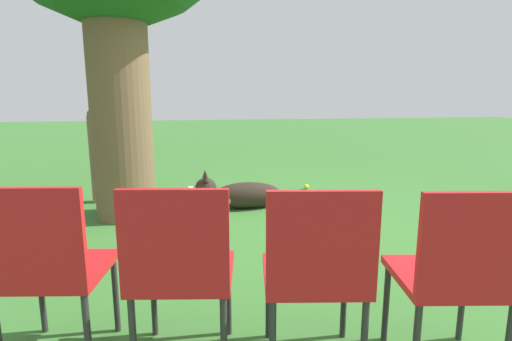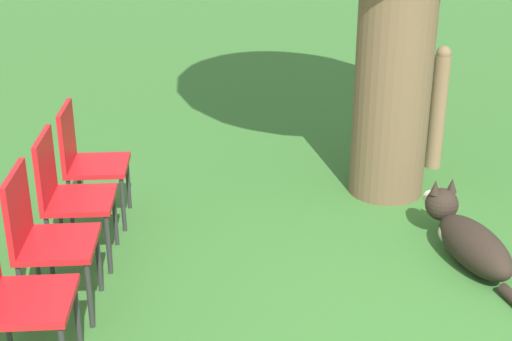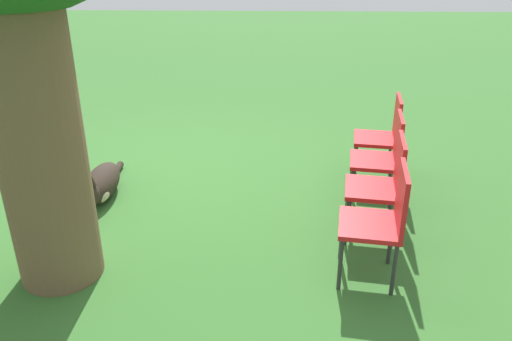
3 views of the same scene
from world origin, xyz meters
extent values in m
plane|color=#38702D|center=(0.00, 0.00, 0.00)|extent=(30.00, 30.00, 0.00)
cylinder|color=brown|center=(0.43, 1.33, 1.21)|extent=(0.58, 0.58, 2.42)
ellipsoid|color=#2D231C|center=(0.53, 0.10, 0.14)|extent=(0.32, 0.77, 0.28)
ellipsoid|color=#C6B293|center=(0.52, 0.31, 0.13)|extent=(0.25, 0.28, 0.17)
sphere|color=#2D231C|center=(0.51, 0.54, 0.24)|extent=(0.24, 0.24, 0.23)
cylinder|color=#C6B293|center=(0.51, 0.67, 0.22)|extent=(0.10, 0.11, 0.10)
cone|color=#2D231C|center=(0.45, 0.53, 0.37)|extent=(0.07, 0.07, 0.10)
cone|color=#2D231C|center=(0.58, 0.54, 0.37)|extent=(0.07, 0.07, 0.10)
cylinder|color=#2D231C|center=(0.56, -0.42, 0.04)|extent=(0.09, 0.34, 0.07)
cube|color=red|center=(-2.12, -0.43, 0.43)|extent=(0.48, 0.50, 0.04)
cube|color=red|center=(-2.31, -0.40, 0.65)|extent=(0.09, 0.44, 0.42)
cylinder|color=#2D2D2D|center=(-1.92, -0.27, 0.20)|extent=(0.03, 0.03, 0.41)
cylinder|color=#2D2D2D|center=(-1.97, -0.64, 0.20)|extent=(0.03, 0.03, 0.41)
cylinder|color=#2D2D2D|center=(-2.27, -0.22, 0.20)|extent=(0.03, 0.03, 0.41)
cylinder|color=#2D2D2D|center=(-2.33, -0.59, 0.20)|extent=(0.03, 0.03, 0.41)
cube|color=red|center=(-2.01, 0.14, 0.43)|extent=(0.48, 0.50, 0.04)
cube|color=red|center=(-2.20, 0.17, 0.65)|extent=(0.09, 0.44, 0.42)
cylinder|color=#2D2D2D|center=(-1.80, 0.31, 0.20)|extent=(0.03, 0.03, 0.41)
cylinder|color=#2D2D2D|center=(-1.86, -0.07, 0.20)|extent=(0.03, 0.03, 0.41)
cylinder|color=#2D2D2D|center=(-2.16, 0.36, 0.20)|extent=(0.03, 0.03, 0.41)
cylinder|color=#2D2D2D|center=(-2.21, -0.02, 0.20)|extent=(0.03, 0.03, 0.41)
cube|color=red|center=(-1.89, 0.72, 0.43)|extent=(0.48, 0.50, 0.04)
cube|color=red|center=(-2.08, 0.74, 0.65)|extent=(0.09, 0.44, 0.42)
cylinder|color=#2D2D2D|center=(-1.69, 0.88, 0.20)|extent=(0.03, 0.03, 0.41)
cylinder|color=#2D2D2D|center=(-1.74, 0.50, 0.20)|extent=(0.03, 0.03, 0.41)
cylinder|color=#2D2D2D|center=(-2.04, 0.93, 0.20)|extent=(0.03, 0.03, 0.41)
cylinder|color=#2D2D2D|center=(-2.10, 0.55, 0.20)|extent=(0.03, 0.03, 0.41)
cube|color=red|center=(-1.78, 1.29, 0.43)|extent=(0.48, 0.50, 0.04)
cube|color=red|center=(-1.97, 1.32, 0.65)|extent=(0.09, 0.44, 0.42)
cylinder|color=#2D2D2D|center=(-1.57, 1.45, 0.20)|extent=(0.03, 0.03, 0.41)
cylinder|color=#2D2D2D|center=(-1.62, 1.07, 0.20)|extent=(0.03, 0.03, 0.41)
cylinder|color=#2D2D2D|center=(-1.93, 1.50, 0.20)|extent=(0.03, 0.03, 0.41)
cylinder|color=#2D2D2D|center=(-1.98, 1.13, 0.20)|extent=(0.03, 0.03, 0.41)
sphere|color=#CCE033|center=(1.25, -0.78, 0.03)|extent=(0.07, 0.07, 0.07)
camera|label=1|loc=(-3.61, 0.66, 1.23)|focal=28.00mm
camera|label=2|loc=(-1.68, -3.52, 2.31)|focal=50.00mm
camera|label=3|loc=(-1.10, 4.33, 2.20)|focal=35.00mm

